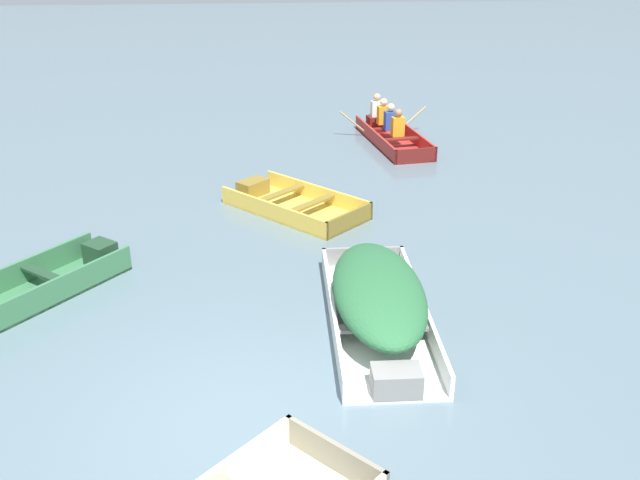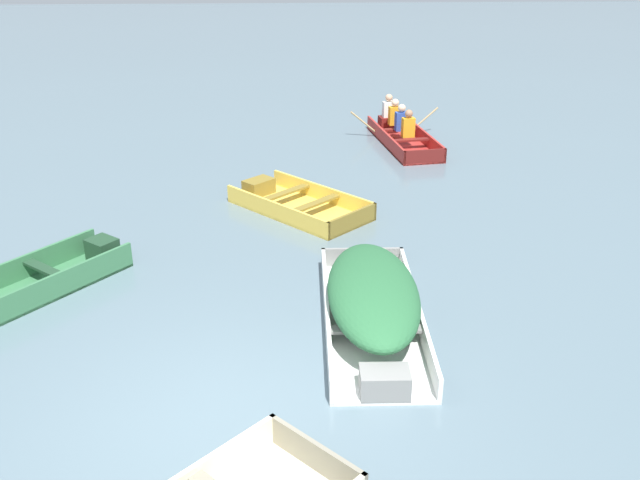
{
  "view_description": "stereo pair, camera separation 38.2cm",
  "coord_description": "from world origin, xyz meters",
  "px_view_note": "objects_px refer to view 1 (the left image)",
  "views": [
    {
      "loc": [
        0.26,
        -6.01,
        4.86
      ],
      "look_at": [
        1.13,
        3.86,
        0.35
      ],
      "focal_mm": 40.0,
      "sensor_mm": 36.0,
      "label": 1
    },
    {
      "loc": [
        0.64,
        -6.03,
        4.86
      ],
      "look_at": [
        1.13,
        3.86,
        0.35
      ],
      "focal_mm": 40.0,
      "sensor_mm": 36.0,
      "label": 2
    }
  ],
  "objects_px": {
    "skiff_green_near_moored": "(22,294)",
    "skiff_white_mid_moored": "(379,297)",
    "skiff_yellow_far_moored": "(290,204)",
    "rowboat_red_with_crew": "(390,131)"
  },
  "relations": [
    {
      "from": "skiff_yellow_far_moored",
      "to": "rowboat_red_with_crew",
      "type": "xyz_separation_m",
      "value": [
        2.57,
        4.13,
        0.13
      ]
    },
    {
      "from": "skiff_white_mid_moored",
      "to": "rowboat_red_with_crew",
      "type": "bearing_deg",
      "value": 78.8
    },
    {
      "from": "skiff_green_near_moored",
      "to": "skiff_white_mid_moored",
      "type": "bearing_deg",
      "value": -12.08
    },
    {
      "from": "skiff_yellow_far_moored",
      "to": "rowboat_red_with_crew",
      "type": "bearing_deg",
      "value": 58.08
    },
    {
      "from": "skiff_white_mid_moored",
      "to": "rowboat_red_with_crew",
      "type": "distance_m",
      "value": 8.42
    },
    {
      "from": "rowboat_red_with_crew",
      "to": "skiff_white_mid_moored",
      "type": "bearing_deg",
      "value": -101.2
    },
    {
      "from": "skiff_white_mid_moored",
      "to": "skiff_yellow_far_moored",
      "type": "height_order",
      "value": "skiff_white_mid_moored"
    },
    {
      "from": "skiff_green_near_moored",
      "to": "skiff_white_mid_moored",
      "type": "height_order",
      "value": "skiff_white_mid_moored"
    },
    {
      "from": "skiff_green_near_moored",
      "to": "skiff_yellow_far_moored",
      "type": "distance_m",
      "value": 4.94
    },
    {
      "from": "skiff_green_near_moored",
      "to": "rowboat_red_with_crew",
      "type": "bearing_deg",
      "value": 48.49
    }
  ]
}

